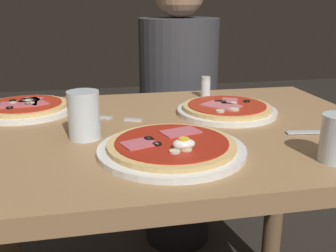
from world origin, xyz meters
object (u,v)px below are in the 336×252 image
object	(u,v)px
knife	(333,132)
water_glass_near	(84,118)
fork	(108,118)
salt_shaker	(206,87)
dining_table	(167,176)
diner_person	(178,120)
pizza_foreground	(172,147)
pizza_across_right	(25,108)
pizza_across_left	(227,109)

from	to	relation	value
knife	water_glass_near	bearing A→B (deg)	172.25
fork	salt_shaker	xyz separation A→B (m)	(0.32, 0.18, 0.03)
dining_table	diner_person	distance (m)	0.69
water_glass_near	salt_shaker	size ratio (longest dim) A/B	1.61
fork	pizza_foreground	bearing A→B (deg)	-67.49
pizza_foreground	pizza_across_right	bearing A→B (deg)	130.91
pizza_across_left	salt_shaker	size ratio (longest dim) A/B	4.06
dining_table	salt_shaker	world-z (taller)	salt_shaker
dining_table	water_glass_near	size ratio (longest dim) A/B	9.93
pizza_foreground	fork	xyz separation A→B (m)	(-0.11, 0.27, -0.01)
salt_shaker	dining_table	bearing A→B (deg)	-122.97
water_glass_near	dining_table	bearing A→B (deg)	12.64
pizza_across_left	pizza_across_right	distance (m)	0.56
pizza_foreground	pizza_across_right	distance (m)	0.51
fork	knife	size ratio (longest dim) A/B	0.75
fork	pizza_across_left	bearing A→B (deg)	-1.98
pizza_across_left	salt_shaker	xyz separation A→B (m)	(-0.00, 0.19, 0.02)
fork	pizza_across_right	bearing A→B (deg)	152.77
dining_table	pizza_foreground	bearing A→B (deg)	-98.00
pizza_across_left	knife	bearing A→B (deg)	-48.11
pizza_across_right	knife	world-z (taller)	pizza_across_right
dining_table	diner_person	size ratio (longest dim) A/B	0.91
fork	salt_shaker	size ratio (longest dim) A/B	2.20
dining_table	pizza_across_right	size ratio (longest dim) A/B	4.01
pizza_foreground	water_glass_near	distance (m)	0.22
water_glass_near	salt_shaker	xyz separation A→B (m)	(0.38, 0.32, -0.01)
pizza_across_right	knife	distance (m)	0.81
dining_table	water_glass_near	xyz separation A→B (m)	(-0.20, -0.04, 0.18)
pizza_across_left	salt_shaker	distance (m)	0.19
water_glass_near	pizza_foreground	bearing A→B (deg)	-36.60
pizza_across_left	diner_person	xyz separation A→B (m)	(-0.01, 0.57, -0.20)
water_glass_near	diner_person	world-z (taller)	diner_person
salt_shaker	water_glass_near	bearing A→B (deg)	-139.44
water_glass_near	fork	distance (m)	0.16
pizza_across_right	dining_table	bearing A→B (deg)	-30.83
dining_table	pizza_across_left	size ratio (longest dim) A/B	3.94
pizza_foreground	diner_person	xyz separation A→B (m)	(0.20, 0.83, -0.20)
pizza_foreground	water_glass_near	world-z (taller)	water_glass_near
dining_table	knife	world-z (taller)	knife
pizza_across_right	diner_person	bearing A→B (deg)	39.64
pizza_across_right	fork	xyz separation A→B (m)	(0.22, -0.11, -0.01)
pizza_foreground	fork	size ratio (longest dim) A/B	2.05
diner_person	salt_shaker	bearing A→B (deg)	90.14
pizza_foreground	knife	xyz separation A→B (m)	(0.40, 0.05, -0.01)
pizza_across_left	diner_person	bearing A→B (deg)	90.55
dining_table	knife	bearing A→B (deg)	-18.01
fork	knife	world-z (taller)	knife
salt_shaker	diner_person	distance (m)	0.44
dining_table	water_glass_near	distance (m)	0.27
diner_person	pizza_across_right	bearing A→B (deg)	39.64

